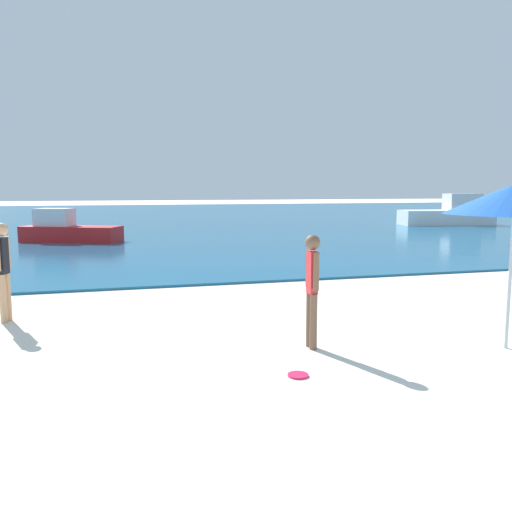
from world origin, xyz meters
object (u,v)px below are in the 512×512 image
Objects in this scene: person_standing at (312,284)px; boat_near at (68,230)px; frisbee at (298,375)px; person_distant at (3,266)px; boat_far at (450,214)px.

person_standing is 16.60m from boat_near.
boat_near is (-3.87, 17.00, 0.52)m from frisbee.
person_distant reaches higher than boat_near.
boat_far is (21.43, 4.67, 0.18)m from boat_near.
frisbee is 0.06× the size of boat_near.
person_distant is (-3.86, 3.74, 0.94)m from frisbee.
person_distant is 27.94m from boat_far.
person_standing is 0.28× the size of boat_far.
frisbee is at bearing 59.54° from boat_far.
person_distant is at bearing 135.95° from frisbee.
boat_near reaches higher than frisbee.
frisbee is 0.15× the size of person_distant.
boat_near is 0.73× the size of boat_far.
person_distant is at bearing 48.50° from boat_far.
frisbee is (-0.56, -1.01, -0.90)m from person_standing.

